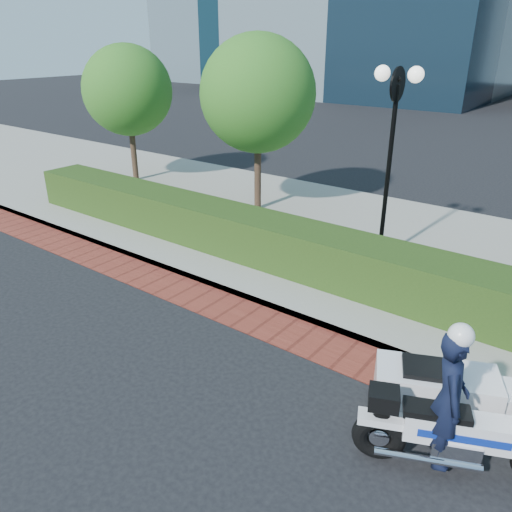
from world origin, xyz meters
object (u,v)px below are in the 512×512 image
Objects in this scene: tree_b at (258,94)px; police_motorcycle at (450,404)px; tree_a at (128,91)px; lamppost at (392,137)px.

police_motorcycle is at bearing -38.84° from tree_b.
tree_b is (5.50, 0.00, 0.21)m from tree_a.
tree_b is at bearing 0.00° from tree_a.
tree_b is at bearing 117.19° from police_motorcycle.
lamppost is at bearing 98.57° from police_motorcycle.
lamppost is 1.62× the size of police_motorcycle.
tree_b is (-4.50, 1.30, 0.48)m from lamppost.
tree_a is 14.61m from police_motorcycle.
lamppost is 6.10m from police_motorcycle.
tree_a is (-10.00, 1.30, 0.26)m from lamppost.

